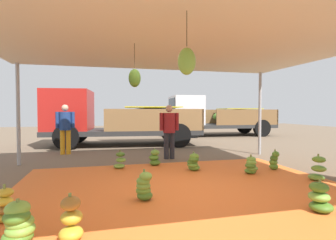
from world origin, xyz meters
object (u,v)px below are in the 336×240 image
Objects in this scene: banana_bunch_8 at (318,170)px; banana_bunch_4 at (71,220)px; banana_bunch_9 at (155,158)px; cargo_truck_main at (117,118)px; banana_bunch_3 at (193,163)px; worker_1 at (65,125)px; banana_bunch_6 at (144,187)px; banana_bunch_0 at (120,161)px; cargo_truck_far at (216,116)px; banana_bunch_10 at (320,198)px; worker_0 at (169,128)px; banana_bunch_2 at (18,224)px; banana_bunch_1 at (5,206)px; banana_bunch_7 at (274,161)px; banana_bunch_5 at (251,166)px.

banana_bunch_4 is at bearing -162.79° from banana_bunch_8.
banana_bunch_9 is 4.93m from cargo_truck_main.
banana_bunch_3 is 0.28× the size of worker_1.
worker_1 is at bearing 109.27° from banana_bunch_6.
banana_bunch_0 is 2.66m from banana_bunch_6.
banana_bunch_4 is at bearing -121.15° from cargo_truck_far.
banana_bunch_3 reaches higher than banana_bunch_0.
banana_bunch_10 is 5.04m from worker_0.
worker_0 is at bearing 69.46° from banana_bunch_6.
cargo_truck_far reaches higher than banana_bunch_4.
banana_bunch_2 is 4.39m from banana_bunch_3.
worker_1 reaches higher than banana_bunch_1.
banana_bunch_7 reaches higher than banana_bunch_9.
banana_bunch_4 is at bearing -114.20° from banana_bunch_9.
worker_0 reaches higher than banana_bunch_2.
worker_0 reaches higher than banana_bunch_0.
cargo_truck_main is at bearing 90.07° from banana_bunch_6.
worker_0 is (-1.39, 2.48, 0.79)m from banana_bunch_5.
worker_0 is (0.65, 0.92, 0.78)m from banana_bunch_9.
banana_bunch_7 is 0.30× the size of worker_1.
banana_bunch_4 is at bearing -130.24° from banana_bunch_3.
worker_0 is at bearing 33.24° from banana_bunch_0.
banana_bunch_9 is (1.78, 3.96, -0.04)m from banana_bunch_4.
cargo_truck_main reaches higher than banana_bunch_4.
worker_0 reaches higher than banana_bunch_4.
cargo_truck_far is (5.43, 7.97, 0.97)m from banana_bunch_9.
banana_bunch_3 is 1.00× the size of banana_bunch_10.
banana_bunch_0 is 0.92× the size of banana_bunch_7.
banana_bunch_1 is at bearing -160.98° from banana_bunch_7.
banana_bunch_10 is (-0.30, -2.38, 0.01)m from banana_bunch_5.
banana_bunch_4 reaches higher than banana_bunch_7.
cargo_truck_main is (1.03, 8.74, 0.94)m from banana_bunch_4.
banana_bunch_5 is at bearing 19.15° from banana_bunch_1.
banana_bunch_6 is (-1.56, -1.90, 0.02)m from banana_bunch_3.
banana_bunch_8 is (4.07, -2.31, 0.05)m from banana_bunch_0.
cargo_truck_main reaches higher than banana_bunch_7.
banana_bunch_6 is at bearing -85.30° from banana_bunch_0.
banana_bunch_6 is 1.01× the size of banana_bunch_7.
banana_bunch_3 is 10.03m from cargo_truck_far.
worker_0 is at bearing 63.51° from banana_bunch_4.
banana_bunch_4 is 1.16× the size of banana_bunch_9.
worker_0 is at bearing -124.13° from cargo_truck_far.
cargo_truck_main is 3.90× the size of worker_1.
cargo_truck_far is at bearing 55.73° from banana_bunch_9.
banana_bunch_3 is at bearing 50.64° from banana_bunch_6.
banana_bunch_1 is 13.86m from cargo_truck_far.
worker_1 is (-8.08, -5.29, -0.16)m from cargo_truck_far.
banana_bunch_3 is 1.97m from worker_0.
banana_bunch_2 reaches higher than banana_bunch_3.
banana_bunch_0 is 3.99m from banana_bunch_7.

